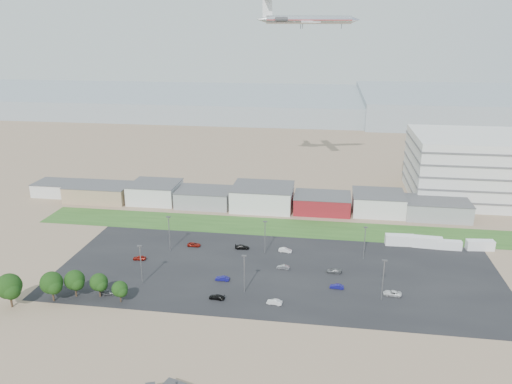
% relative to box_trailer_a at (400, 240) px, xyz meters
% --- Properties ---
extents(ground, '(700.00, 700.00, 0.00)m').
position_rel_box_trailer_a_xyz_m(ground, '(-40.32, -43.14, -1.63)').
color(ground, '#7E6750').
rests_on(ground, ground).
extents(parking_lot, '(120.00, 50.00, 0.01)m').
position_rel_box_trailer_a_xyz_m(parking_lot, '(-35.32, -23.14, -1.62)').
color(parking_lot, black).
rests_on(parking_lot, ground).
extents(grass_strip, '(160.00, 16.00, 0.02)m').
position_rel_box_trailer_a_xyz_m(grass_strip, '(-40.32, 8.86, -1.62)').
color(grass_strip, '#2A531F').
rests_on(grass_strip, ground).
extents(hills_backdrop, '(700.00, 200.00, 9.00)m').
position_rel_box_trailer_a_xyz_m(hills_backdrop, '(-0.32, 271.86, 2.87)').
color(hills_backdrop, gray).
rests_on(hills_backdrop, ground).
extents(building_row, '(170.00, 20.00, 8.00)m').
position_rel_box_trailer_a_xyz_m(building_row, '(-57.32, 27.86, 2.37)').
color(building_row, silver).
rests_on(building_row, ground).
extents(box_trailer_a, '(8.78, 3.04, 3.26)m').
position_rel_box_trailer_a_xyz_m(box_trailer_a, '(0.00, 0.00, 0.00)').
color(box_trailer_a, silver).
rests_on(box_trailer_a, ground).
extents(box_trailer_b, '(8.90, 3.30, 3.28)m').
position_rel_box_trailer_a_xyz_m(box_trailer_b, '(8.11, -0.46, 0.01)').
color(box_trailer_b, silver).
rests_on(box_trailer_b, ground).
extents(box_trailer_c, '(7.24, 2.32, 2.71)m').
position_rel_box_trailer_a_xyz_m(box_trailer_c, '(14.37, -1.01, -0.27)').
color(box_trailer_c, silver).
rests_on(box_trailer_c, ground).
extents(box_trailer_d, '(8.24, 3.27, 3.02)m').
position_rel_box_trailer_a_xyz_m(box_trailer_d, '(23.45, -0.08, -0.12)').
color(box_trailer_d, silver).
rests_on(box_trailer_d, ground).
extents(tree_far_left, '(6.44, 6.44, 9.67)m').
position_rel_box_trailer_a_xyz_m(tree_far_left, '(-95.75, -51.19, 3.21)').
color(tree_far_left, black).
rests_on(tree_far_left, ground).
extents(tree_left, '(5.80, 5.80, 8.70)m').
position_rel_box_trailer_a_xyz_m(tree_left, '(-87.37, -47.13, 2.72)').
color(tree_left, black).
rests_on(tree_left, ground).
extents(tree_mid, '(5.29, 5.29, 7.93)m').
position_rel_box_trailer_a_xyz_m(tree_mid, '(-83.00, -44.25, 2.34)').
color(tree_mid, black).
rests_on(tree_mid, ground).
extents(tree_right, '(4.71, 4.71, 7.06)m').
position_rel_box_trailer_a_xyz_m(tree_right, '(-77.07, -43.55, 1.90)').
color(tree_right, black).
rests_on(tree_right, ground).
extents(tree_near, '(4.13, 4.13, 6.20)m').
position_rel_box_trailer_a_xyz_m(tree_near, '(-71.04, -45.12, 1.47)').
color(tree_near, black).
rests_on(tree_near, ground).
extents(lightpole_front_l, '(1.27, 0.53, 10.78)m').
position_rel_box_trailer_a_xyz_m(lightpole_front_l, '(-69.20, -35.49, 3.76)').
color(lightpole_front_l, slate).
rests_on(lightpole_front_l, ground).
extents(lightpole_front_m, '(1.20, 0.50, 10.18)m').
position_rel_box_trailer_a_xyz_m(lightpole_front_m, '(-42.14, -36.01, 3.46)').
color(lightpole_front_m, slate).
rests_on(lightpole_front_m, ground).
extents(lightpole_front_r, '(1.26, 0.53, 10.72)m').
position_rel_box_trailer_a_xyz_m(lightpole_front_r, '(-8.35, -34.67, 3.73)').
color(lightpole_front_r, slate).
rests_on(lightpole_front_r, ground).
extents(lightpole_back_l, '(1.27, 0.53, 10.83)m').
position_rel_box_trailer_a_xyz_m(lightpole_back_l, '(-68.47, -14.50, 3.79)').
color(lightpole_back_l, slate).
rests_on(lightpole_back_l, ground).
extents(lightpole_back_m, '(1.18, 0.49, 10.01)m').
position_rel_box_trailer_a_xyz_m(lightpole_back_m, '(-40.14, -11.98, 3.38)').
color(lightpole_back_m, slate).
rests_on(lightpole_back_m, ground).
extents(lightpole_back_r, '(1.16, 0.48, 9.84)m').
position_rel_box_trailer_a_xyz_m(lightpole_back_r, '(-11.44, -11.66, 3.29)').
color(lightpole_back_r, slate).
rests_on(lightpole_back_r, ground).
extents(airliner, '(46.52, 37.31, 12.04)m').
position_rel_box_trailer_a_xyz_m(airliner, '(-32.72, 57.83, 65.27)').
color(airliner, silver).
extents(parked_car_0, '(4.60, 2.46, 1.23)m').
position_rel_box_trailer_a_xyz_m(parked_car_0, '(-5.49, -32.05, -1.01)').
color(parked_car_0, silver).
rests_on(parked_car_0, ground).
extents(parked_car_1, '(3.69, 1.56, 1.18)m').
position_rel_box_trailer_a_xyz_m(parked_car_1, '(-19.13, -30.60, -1.04)').
color(parked_car_1, navy).
rests_on(parked_car_1, ground).
extents(parked_car_3, '(4.10, 2.08, 1.14)m').
position_rel_box_trailer_a_xyz_m(parked_car_3, '(-48.27, -40.36, -1.06)').
color(parked_car_3, black).
rests_on(parked_car_3, ground).
extents(parked_car_4, '(3.77, 1.45, 1.23)m').
position_rel_box_trailer_a_xyz_m(parked_car_4, '(-48.94, -30.79, -1.01)').
color(parked_car_4, navy).
rests_on(parked_car_4, ground).
extents(parked_car_5, '(3.82, 1.76, 1.27)m').
position_rel_box_trailer_a_xyz_m(parked_car_5, '(-75.15, -22.09, -0.99)').
color(parked_car_5, maroon).
rests_on(parked_car_5, ground).
extents(parked_car_6, '(4.43, 2.13, 1.24)m').
position_rel_box_trailer_a_xyz_m(parked_car_6, '(-47.32, -10.20, -1.01)').
color(parked_car_6, black).
rests_on(parked_car_6, ground).
extents(parked_car_7, '(3.58, 1.50, 1.15)m').
position_rel_box_trailer_a_xyz_m(parked_car_7, '(-33.76, -21.75, -1.05)').
color(parked_car_7, '#A5A5AA').
rests_on(parked_car_7, ground).
extents(parked_car_9, '(4.04, 1.87, 1.12)m').
position_rel_box_trailer_a_xyz_m(parked_car_9, '(-62.19, -10.54, -1.07)').
color(parked_car_9, maroon).
rests_on(parked_car_9, ground).
extents(parked_car_10, '(4.06, 1.95, 1.14)m').
position_rel_box_trailer_a_xyz_m(parked_car_10, '(-75.49, -42.07, -1.06)').
color(parked_car_10, '#595B5E').
rests_on(parked_car_10, ground).
extents(parked_car_11, '(4.02, 1.86, 1.28)m').
position_rel_box_trailer_a_xyz_m(parked_car_11, '(-34.23, -10.57, -0.99)').
color(parked_car_11, silver).
rests_on(parked_car_11, ground).
extents(parked_car_12, '(4.05, 1.69, 1.17)m').
position_rel_box_trailer_a_xyz_m(parked_car_12, '(-19.86, -21.90, -1.04)').
color(parked_car_12, '#595B5E').
rests_on(parked_car_12, ground).
extents(parked_car_13, '(3.86, 1.75, 1.23)m').
position_rel_box_trailer_a_xyz_m(parked_car_13, '(-33.99, -40.64, -1.01)').
color(parked_car_13, silver).
rests_on(parked_car_13, ground).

